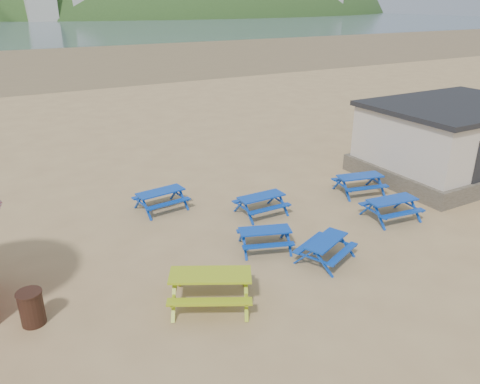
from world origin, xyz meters
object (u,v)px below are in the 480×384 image
picnic_table_blue_a (161,200)px  amenity_block (452,139)px  picnic_table_yellow (211,288)px  litter_bin (32,308)px  picnic_table_blue_b (261,205)px

picnic_table_blue_a → amenity_block: amenity_block is taller
amenity_block → picnic_table_blue_a: bearing=168.3°
picnic_table_yellow → litter_bin: 4.28m
litter_bin → picnic_table_blue_a: bearing=43.4°
picnic_table_blue_a → amenity_block: 12.83m
picnic_table_yellow → picnic_table_blue_b: bearing=73.2°
picnic_table_blue_b → picnic_table_yellow: (-3.96, -3.94, 0.08)m
picnic_table_blue_b → amenity_block: size_ratio=0.23×
picnic_table_blue_a → litter_bin: litter_bin is taller
picnic_table_blue_a → amenity_block: (12.51, -2.59, 1.21)m
picnic_table_blue_a → litter_bin: 6.91m
picnic_table_blue_b → amenity_block: amenity_block is taller
picnic_table_blue_b → amenity_block: 9.59m
picnic_table_blue_a → picnic_table_blue_b: size_ratio=1.10×
litter_bin → amenity_block: bearing=7.0°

